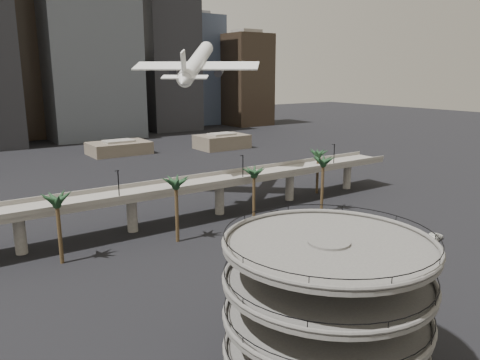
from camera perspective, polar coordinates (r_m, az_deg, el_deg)
ground at (r=67.57m, az=15.75°, el=-16.97°), size 700.00×700.00×0.00m
parking_ramp at (r=51.93m, az=10.49°, el=-13.99°), size 22.20×22.20×17.35m
overpass at (r=105.45m, az=-7.58°, el=-1.31°), size 130.00×9.30×14.70m
palm_trees at (r=103.82m, az=0.03°, el=0.83°), size 76.40×18.40×14.00m
low_buildings at (r=188.61m, az=-18.00°, el=3.12°), size 135.00×27.50×6.80m
skyline at (r=260.71m, az=-21.91°, el=14.39°), size 269.00×86.00×119.13m
airborne_jet at (r=120.46m, az=-5.32°, el=14.01°), size 27.68×29.03×13.27m
car_a at (r=66.92m, az=2.55°, el=-15.96°), size 5.06×2.58×1.65m
car_b at (r=82.38m, az=10.30°, el=-10.41°), size 4.91×3.10×1.53m
car_c at (r=102.79m, az=22.55°, el=-6.40°), size 5.99×3.47×1.63m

